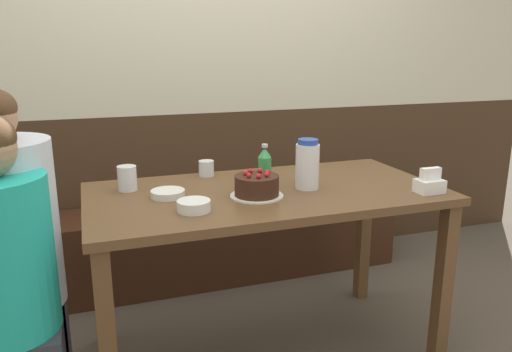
{
  "coord_description": "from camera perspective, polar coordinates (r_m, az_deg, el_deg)",
  "views": [
    {
      "loc": [
        -0.7,
        -1.89,
        1.37
      ],
      "look_at": [
        -0.03,
        0.05,
        0.83
      ],
      "focal_mm": 35.0,
      "sensor_mm": 36.0,
      "label": 1
    }
  ],
  "objects": [
    {
      "name": "glass_water_tall",
      "position": [
        2.33,
        -5.69,
        0.88
      ],
      "size": [
        0.07,
        0.07,
        0.07
      ],
      "color": "silver",
      "rests_on": "dining_table"
    },
    {
      "name": "person_teal_shirt",
      "position": [
        1.87,
        -26.91,
        -12.2
      ],
      "size": [
        0.35,
        0.35,
        1.17
      ],
      "color": "#33333D",
      "rests_on": "ground_plane"
    },
    {
      "name": "bowl_soup_white",
      "position": [
        1.84,
        -7.12,
        -3.39
      ],
      "size": [
        0.12,
        0.12,
        0.04
      ],
      "color": "white",
      "rests_on": "dining_table"
    },
    {
      "name": "water_pitcher",
      "position": [
        2.11,
        5.89,
        1.3
      ],
      "size": [
        0.1,
        0.1,
        0.21
      ],
      "color": "white",
      "rests_on": "dining_table"
    },
    {
      "name": "napkin_holder",
      "position": [
        2.17,
        19.22,
        -0.82
      ],
      "size": [
        0.11,
        0.08,
        0.11
      ],
      "color": "white",
      "rests_on": "dining_table"
    },
    {
      "name": "back_wall",
      "position": [
        3.02,
        -5.85,
        12.44
      ],
      "size": [
        4.8,
        0.04,
        2.5
      ],
      "color": "#3D2819",
      "rests_on": "ground_plane"
    },
    {
      "name": "bench_seat",
      "position": [
        3.03,
        -4.38,
        -7.38
      ],
      "size": [
        2.22,
        0.38,
        0.46
      ],
      "color": "#381E11",
      "rests_on": "ground_plane"
    },
    {
      "name": "glass_tumbler_short",
      "position": [
        2.15,
        -14.51,
        -0.25
      ],
      "size": [
        0.08,
        0.08,
        0.1
      ],
      "color": "silver",
      "rests_on": "dining_table"
    },
    {
      "name": "person_pale_blue_shirt",
      "position": [
        2.02,
        -26.4,
        -9.03
      ],
      "size": [
        0.37,
        0.37,
        1.23
      ],
      "color": "#33333D",
      "rests_on": "ground_plane"
    },
    {
      "name": "soju_bottle",
      "position": [
        2.18,
        0.99,
        1.28
      ],
      "size": [
        0.06,
        0.06,
        0.17
      ],
      "color": "#388E4C",
      "rests_on": "dining_table"
    },
    {
      "name": "dining_table",
      "position": [
        2.13,
        1.13,
        -4.21
      ],
      "size": [
        1.47,
        0.75,
        0.78
      ],
      "color": "brown",
      "rests_on": "ground_plane"
    },
    {
      "name": "ground_plane",
      "position": [
        2.43,
        1.04,
        -19.43
      ],
      "size": [
        12.0,
        12.0,
        0.0
      ],
      "primitive_type": "plane",
      "color": "#4C4238"
    },
    {
      "name": "bowl_rice_small",
      "position": [
        2.03,
        -10.04,
        -2.0
      ],
      "size": [
        0.14,
        0.14,
        0.03
      ],
      "color": "white",
      "rests_on": "dining_table"
    },
    {
      "name": "birthday_cake",
      "position": [
        2.0,
        0.08,
        -1.15
      ],
      "size": [
        0.21,
        0.21,
        0.11
      ],
      "color": "white",
      "rests_on": "dining_table"
    }
  ]
}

